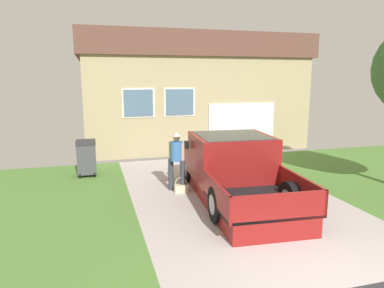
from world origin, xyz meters
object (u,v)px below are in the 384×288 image
house_with_garage (186,90)px  wheeled_trash_bin (87,157)px  pickup_truck (231,168)px  handbag (181,188)px  person_with_hat (177,157)px

house_with_garage → wheeled_trash_bin: (-4.65, -5.11, -1.87)m
pickup_truck → wheeled_trash_bin: bearing=145.5°
handbag → house_with_garage: 8.22m
person_with_hat → pickup_truck: bearing=17.4°
pickup_truck → handbag: (-1.26, 0.52, -0.59)m
house_with_garage → wheeled_trash_bin: size_ratio=8.67×
handbag → house_with_garage: house_with_garage is taller
person_with_hat → handbag: (0.08, -0.16, -0.83)m
person_with_hat → house_with_garage: size_ratio=0.17×
handbag → person_with_hat: bearing=115.6°
handbag → house_with_garage: size_ratio=0.04×
pickup_truck → person_with_hat: size_ratio=3.17×
wheeled_trash_bin → house_with_garage: bearing=47.7°
handbag → wheeled_trash_bin: (-2.49, 2.47, 0.49)m
person_with_hat → wheeled_trash_bin: 3.36m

